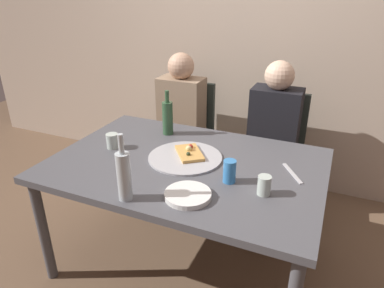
# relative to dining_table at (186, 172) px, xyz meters

# --- Properties ---
(ground_plane) EXTENTS (8.00, 8.00, 0.00)m
(ground_plane) POSITION_rel_dining_table_xyz_m (0.00, 0.00, -0.65)
(ground_plane) COLOR brown
(back_wall) EXTENTS (6.00, 0.10, 2.60)m
(back_wall) POSITION_rel_dining_table_xyz_m (0.00, 1.29, 0.65)
(back_wall) COLOR #BCA893
(back_wall) RESTS_ON ground_plane
(dining_table) EXTENTS (1.53, 1.04, 0.72)m
(dining_table) POSITION_rel_dining_table_xyz_m (0.00, 0.00, 0.00)
(dining_table) COLOR #4C4C51
(dining_table) RESTS_ON ground_plane
(pizza_tray) EXTENTS (0.43, 0.43, 0.01)m
(pizza_tray) POSITION_rel_dining_table_xyz_m (-0.02, 0.04, 0.07)
(pizza_tray) COLOR #ADADB2
(pizza_tray) RESTS_ON dining_table
(pizza_slice_last) EXTENTS (0.24, 0.25, 0.05)m
(pizza_slice_last) POSITION_rel_dining_table_xyz_m (-0.01, 0.08, 0.09)
(pizza_slice_last) COLOR tan
(pizza_slice_last) RESTS_ON pizza_tray
(wine_bottle) EXTENTS (0.07, 0.07, 0.30)m
(wine_bottle) POSITION_rel_dining_table_xyz_m (-0.28, 0.33, 0.19)
(wine_bottle) COLOR #2D5133
(wine_bottle) RESTS_ON dining_table
(beer_bottle) EXTENTS (0.07, 0.07, 0.33)m
(beer_bottle) POSITION_rel_dining_table_xyz_m (-0.11, -0.45, 0.20)
(beer_bottle) COLOR #B2BCC1
(beer_bottle) RESTS_ON dining_table
(tumbler_near) EXTENTS (0.07, 0.07, 0.09)m
(tumbler_near) POSITION_rel_dining_table_xyz_m (-0.50, -0.01, 0.11)
(tumbler_near) COLOR #B7C6BC
(tumbler_near) RESTS_ON dining_table
(tumbler_far) EXTENTS (0.07, 0.07, 0.10)m
(tumbler_far) POSITION_rel_dining_table_xyz_m (0.48, -0.15, 0.12)
(tumbler_far) COLOR #B7C6BC
(tumbler_far) RESTS_ON dining_table
(soda_can) EXTENTS (0.07, 0.07, 0.12)m
(soda_can) POSITION_rel_dining_table_xyz_m (0.29, -0.11, 0.13)
(soda_can) COLOR #337AC1
(soda_can) RESTS_ON dining_table
(plate_stack) EXTENTS (0.23, 0.23, 0.03)m
(plate_stack) POSITION_rel_dining_table_xyz_m (0.16, -0.33, 0.08)
(plate_stack) COLOR white
(plate_stack) RESTS_ON dining_table
(table_knife) EXTENTS (0.14, 0.20, 0.01)m
(table_knife) POSITION_rel_dining_table_xyz_m (0.58, 0.11, 0.07)
(table_knife) COLOR #B7B7BC
(table_knife) RESTS_ON dining_table
(chair_left) EXTENTS (0.44, 0.44, 0.90)m
(chair_left) POSITION_rel_dining_table_xyz_m (-0.43, 0.92, -0.14)
(chair_left) COLOR #2D3833
(chair_left) RESTS_ON ground_plane
(chair_right) EXTENTS (0.44, 0.44, 0.90)m
(chair_right) POSITION_rel_dining_table_xyz_m (0.33, 0.92, -0.14)
(chair_right) COLOR #2D3833
(chair_right) RESTS_ON ground_plane
(guest_in_sweater) EXTENTS (0.36, 0.56, 1.17)m
(guest_in_sweater) POSITION_rel_dining_table_xyz_m (-0.43, 0.77, -0.01)
(guest_in_sweater) COLOR #937A60
(guest_in_sweater) RESTS_ON ground_plane
(guest_in_beanie) EXTENTS (0.36, 0.56, 1.17)m
(guest_in_beanie) POSITION_rel_dining_table_xyz_m (0.33, 0.77, -0.01)
(guest_in_beanie) COLOR black
(guest_in_beanie) RESTS_ON ground_plane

